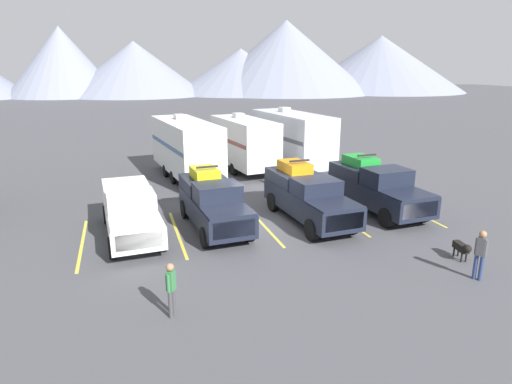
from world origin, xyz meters
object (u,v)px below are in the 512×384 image
pickup_truck_a (130,210)px  pickup_truck_b (213,201)px  camper_trailer_a (186,146)px  camper_trailer_b (244,142)px  person_a (480,252)px  pickup_truck_c (307,195)px  dog (463,248)px  person_b (171,286)px  camper_trailer_c (292,137)px  pickup_truck_d (376,186)px

pickup_truck_a → pickup_truck_b: 3.40m
pickup_truck_a → camper_trailer_a: size_ratio=0.66×
pickup_truck_a → camper_trailer_a: camper_trailer_a is taller
camper_trailer_b → person_a: camper_trailer_b is taller
pickup_truck_c → dog: 6.71m
pickup_truck_b → pickup_truck_c: size_ratio=0.93×
pickup_truck_b → person_b: (-2.54, -6.66, -0.23)m
pickup_truck_b → camper_trailer_a: bearing=88.7°
pickup_truck_b → camper_trailer_b: 10.61m
camper_trailer_c → camper_trailer_b: bearing=177.9°
pickup_truck_d → person_a: bearing=-95.5°
pickup_truck_b → person_a: bearing=-45.6°
dog → camper_trailer_c: bearing=91.5°
pickup_truck_a → camper_trailer_c: size_ratio=0.68×
camper_trailer_a → pickup_truck_a: bearing=-112.2°
camper_trailer_a → camper_trailer_b: camper_trailer_a is taller
pickup_truck_b → camper_trailer_b: camper_trailer_b is taller
pickup_truck_b → person_b: 7.13m
camper_trailer_a → camper_trailer_b: 4.00m
camper_trailer_a → person_b: size_ratio=5.66×
person_b → dog: size_ratio=1.61×
dog → person_b: bearing=-176.3°
camper_trailer_a → camper_trailer_c: (7.17, 0.74, 0.09)m
camper_trailer_b → dog: camper_trailer_b is taller
person_a → dog: person_a is taller
pickup_truck_d → dog: 6.06m
pickup_truck_a → pickup_truck_c: pickup_truck_c is taller
pickup_truck_c → person_a: 7.61m
dog → camper_trailer_a: bearing=117.0°
pickup_truck_b → camper_trailer_a: camper_trailer_a is taller
pickup_truck_b → camper_trailer_b: (4.10, 9.75, 0.81)m
pickup_truck_a → dog: (11.17, -6.07, -0.57)m
pickup_truck_a → camper_trailer_b: size_ratio=0.78×
camper_trailer_a → person_b: (-2.74, -15.55, -1.09)m
pickup_truck_a → camper_trailer_b: (7.50, 9.66, 0.90)m
pickup_truck_c → dog: (3.58, -5.63, -0.70)m
pickup_truck_c → pickup_truck_d: bearing=5.9°
camper_trailer_c → person_b: 19.10m
camper_trailer_c → dog: bearing=-88.5°
pickup_truck_d → camper_trailer_c: camper_trailer_c is taller
pickup_truck_c → pickup_truck_a: bearing=176.7°
camper_trailer_a → person_a: bearing=-66.7°
camper_trailer_b → person_a: size_ratio=4.49×
pickup_truck_b → camper_trailer_c: bearing=52.6°
person_b → dog: bearing=3.7°
pickup_truck_a → camper_trailer_b: bearing=52.2°
pickup_truck_b → camper_trailer_c: size_ratio=0.64×
pickup_truck_d → camper_trailer_c: (-0.52, 9.60, 0.91)m
camper_trailer_a → camper_trailer_b: (3.90, 0.86, -0.06)m
pickup_truck_a → pickup_truck_c: size_ratio=1.00×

